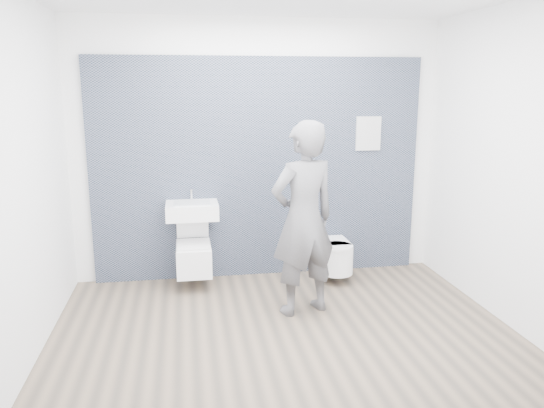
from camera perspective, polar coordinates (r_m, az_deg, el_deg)
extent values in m
plane|color=brown|center=(4.78, 1.21, -13.36)|extent=(4.00, 4.00, 0.00)
plane|color=white|center=(5.82, -1.46, 5.75)|extent=(4.00, 0.00, 4.00)
plane|color=white|center=(2.92, 6.78, -1.18)|extent=(4.00, 0.00, 4.00)
plane|color=white|center=(4.45, -24.96, 2.45)|extent=(0.00, 3.00, 3.00)
plane|color=white|center=(5.12, 23.93, 3.73)|extent=(0.00, 3.00, 3.00)
cube|color=black|center=(6.12, -1.35, -7.41)|extent=(3.60, 0.06, 2.40)
cube|color=white|center=(5.61, -8.58, -0.70)|extent=(0.54, 0.41, 0.16)
cube|color=silver|center=(5.57, -8.61, 0.03)|extent=(0.38, 0.27, 0.03)
cylinder|color=silver|center=(5.72, -8.66, 1.07)|extent=(0.02, 0.02, 0.14)
cylinder|color=silver|center=(5.66, -8.67, 1.55)|extent=(0.02, 0.09, 0.02)
cylinder|color=silver|center=(5.82, -8.58, -1.59)|extent=(0.04, 0.04, 0.11)
cube|color=white|center=(5.69, -8.41, -5.82)|extent=(0.36, 0.52, 0.30)
cylinder|color=silver|center=(5.62, -8.44, -4.62)|extent=(0.26, 0.26, 0.03)
cube|color=white|center=(5.61, -8.45, -4.35)|extent=(0.34, 0.42, 0.02)
cube|color=white|center=(5.75, -8.56, -1.92)|extent=(0.34, 0.11, 0.37)
cube|color=silver|center=(5.95, -8.42, -6.14)|extent=(0.09, 0.06, 0.08)
cube|color=white|center=(5.98, 6.44, -5.41)|extent=(0.35, 0.41, 0.29)
cylinder|color=white|center=(5.79, 6.99, -6.02)|extent=(0.35, 0.35, 0.29)
cube|color=white|center=(5.90, 6.56, -4.02)|extent=(0.33, 0.39, 0.03)
cylinder|color=white|center=(5.73, 7.09, -4.57)|extent=(0.33, 0.33, 0.03)
cube|color=silver|center=(6.17, 5.98, -5.86)|extent=(0.10, 0.06, 0.08)
cube|color=white|center=(6.36, 9.76, -6.82)|extent=(0.28, 0.03, 0.37)
imported|color=#5C5C60|center=(4.85, 3.41, -1.64)|extent=(0.76, 0.61, 1.80)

